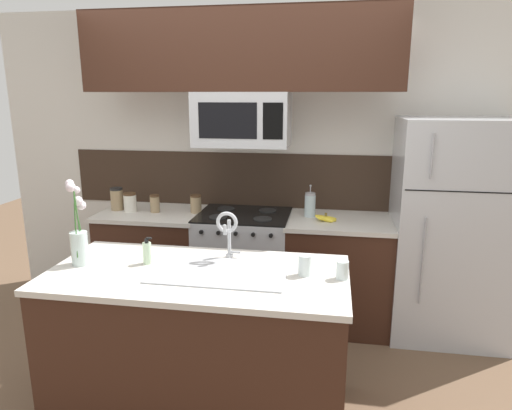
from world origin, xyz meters
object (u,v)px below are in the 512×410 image
Objects in this scene: refrigerator at (451,230)px; storage_jar_short at (155,204)px; sink_faucet at (228,228)px; spare_glass at (342,270)px; french_press at (310,205)px; flower_vase at (79,238)px; stove_range at (244,266)px; microwave at (242,119)px; storage_jar_squat at (196,204)px; drinking_glass at (305,265)px; dish_soap_bottle at (147,253)px; banana_bunch at (326,218)px; storage_jar_medium at (130,202)px; storage_jar_tall at (117,199)px.

storage_jar_short is at bearing -179.15° from refrigerator.
sink_faucet is 0.72m from spare_glass.
flower_vase reaches higher than french_press.
storage_jar_short is (-2.41, -0.04, 0.12)m from refrigerator.
sink_faucet reaches higher than spare_glass.
microwave is (0.00, -0.02, 1.24)m from stove_range.
flower_vase is at bearing -104.07° from storage_jar_squat.
drinking_glass is at bearing -41.32° from storage_jar_short.
stove_range is at bearing -3.87° from storage_jar_squat.
dish_soap_bottle is at bearing -106.62° from stove_range.
storage_jar_short is 1.45× the size of spare_glass.
spare_glass is at bearing -46.00° from storage_jar_squat.
sink_faucet is at bearing 164.59° from spare_glass.
drinking_glass is at bearing -1.44° from dish_soap_bottle.
french_press is (1.31, 0.08, 0.03)m from storage_jar_short.
spare_glass is at bearing -56.71° from microwave.
flower_vase is (-1.42, -1.19, 0.14)m from banana_bunch.
sink_faucet is at bearing 14.55° from flower_vase.
french_press is 1.53m from dish_soap_bottle.
french_press is at bearing 54.13° from dish_soap_bottle.
spare_glass is (1.21, -1.25, -0.02)m from storage_jar_squat.
sink_faucet is at bearing -84.06° from microwave.
refrigerator is 1.11m from french_press.
banana_bunch is at bearing -42.48° from french_press.
storage_jar_medium is (-0.99, -0.02, 0.53)m from stove_range.
flower_vase is (-2.38, -1.27, 0.21)m from refrigerator.
french_press is at bearing 8.46° from microwave.
french_press is at bearing 68.12° from sink_faucet.
drinking_glass is (-1.06, -1.22, 0.11)m from refrigerator.
storage_jar_tall is at bearing -178.19° from storage_jar_squat.
storage_jar_tall is 1.61m from sink_faucet.
flower_vase reaches higher than banana_bunch.
storage_jar_short reaches higher than spare_glass.
french_press is at bearing 6.29° from stove_range.
banana_bunch is at bearing -1.26° from storage_jar_medium.
storage_jar_short is (-0.77, -0.02, 0.52)m from stove_range.
dish_soap_bottle is at bearing -61.18° from storage_jar_medium.
storage_jar_tall reaches higher than spare_glass.
storage_jar_medium reaches higher than storage_jar_squat.
storage_jar_short is at bearing 138.68° from drinking_glass.
drinking_glass is at bearing -130.96° from refrigerator.
storage_jar_squat is at bearing 129.10° from drinking_glass.
dish_soap_bottle is 1.61× the size of spare_glass.
storage_jar_tall is 1.90× the size of spare_glass.
storage_jar_medium is 1.06× the size of storage_jar_squat.
storage_jar_tall is (-1.12, 0.03, -0.69)m from microwave.
storage_jar_short is at bearing -178.82° from stove_range.
dish_soap_bottle reaches higher than spare_glass.
storage_jar_short is at bearing 130.65° from sink_faucet.
flower_vase reaches higher than spare_glass.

